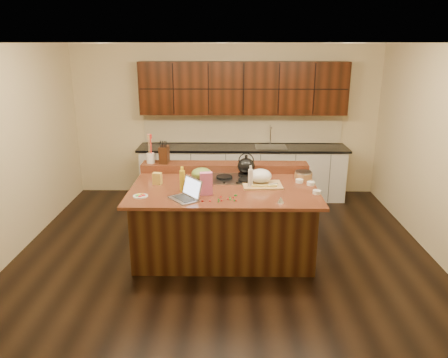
{
  "coord_description": "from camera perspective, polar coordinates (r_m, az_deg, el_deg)",
  "views": [
    {
      "loc": [
        0.09,
        -5.39,
        2.7
      ],
      "look_at": [
        0.0,
        0.05,
        1.0
      ],
      "focal_mm": 35.0,
      "sensor_mm": 36.0,
      "label": 1
    }
  ],
  "objects": [
    {
      "name": "ramekin_c",
      "position": [
        5.9,
        9.83,
        -0.24
      ],
      "size": [
        0.13,
        0.13,
        0.04
      ],
      "primitive_type": "cylinder",
      "rotation": [
        0.0,
        0.0,
        0.37
      ],
      "color": "white",
      "rests_on": "island"
    },
    {
      "name": "wooden_tray",
      "position": [
        5.73,
        4.84,
        0.14
      ],
      "size": [
        0.52,
        0.41,
        0.2
      ],
      "rotation": [
        0.0,
        0.0,
        0.05
      ],
      "color": "tan",
      "rests_on": "island"
    },
    {
      "name": "package_box",
      "position": [
        5.79,
        -8.71,
        0.06
      ],
      "size": [
        0.12,
        0.1,
        0.16
      ],
      "primitive_type": "cube",
      "rotation": [
        0.0,
        0.0,
        -0.2
      ],
      "color": "gold",
      "rests_on": "island"
    },
    {
      "name": "ramekin_b",
      "position": [
        5.82,
        11.26,
        -0.57
      ],
      "size": [
        0.13,
        0.13,
        0.04
      ],
      "primitive_type": "cylinder",
      "rotation": [
        0.0,
        0.0,
        -0.37
      ],
      "color": "white",
      "rests_on": "island"
    },
    {
      "name": "gumdrop_5",
      "position": [
        5.16,
        0.82,
        -2.69
      ],
      "size": [
        0.02,
        0.02,
        0.02
      ],
      "primitive_type": "ellipsoid",
      "color": "#198C26",
      "rests_on": "island"
    },
    {
      "name": "gumdrop_6",
      "position": [
        5.12,
        -1.83,
        -2.88
      ],
      "size": [
        0.02,
        0.02,
        0.02
      ],
      "primitive_type": "ellipsoid",
      "color": "red",
      "rests_on": "island"
    },
    {
      "name": "gumdrop_7",
      "position": [
        5.3,
        1.43,
        -2.15
      ],
      "size": [
        0.02,
        0.02,
        0.02
      ],
      "primitive_type": "ellipsoid",
      "color": "#198C26",
      "rests_on": "island"
    },
    {
      "name": "gumdrop_12",
      "position": [
        5.25,
        -0.42,
        -2.34
      ],
      "size": [
        0.02,
        0.02,
        0.02
      ],
      "primitive_type": "ellipsoid",
      "color": "red",
      "rests_on": "island"
    },
    {
      "name": "gumdrop_3",
      "position": [
        5.1,
        -0.71,
        -2.96
      ],
      "size": [
        0.02,
        0.02,
        0.02
      ],
      "primitive_type": "ellipsoid",
      "color": "#198C26",
      "rests_on": "island"
    },
    {
      "name": "candy_plate",
      "position": [
        5.38,
        -10.86,
        -2.2
      ],
      "size": [
        0.19,
        0.19,
        0.01
      ],
      "primitive_type": "cylinder",
      "rotation": [
        0.0,
        0.0,
        0.06
      ],
      "color": "white",
      "rests_on": "island"
    },
    {
      "name": "gumdrop_11",
      "position": [
        5.16,
        -0.72,
        -2.71
      ],
      "size": [
        0.02,
        0.02,
        0.02
      ],
      "primitive_type": "ellipsoid",
      "color": "#198C26",
      "rests_on": "island"
    },
    {
      "name": "room",
      "position": [
        5.56,
        -0.01,
        3.29
      ],
      "size": [
        5.52,
        5.02,
        2.72
      ],
      "color": "black",
      "rests_on": "ground"
    },
    {
      "name": "gumdrop_9",
      "position": [
        5.3,
        1.6,
        -2.15
      ],
      "size": [
        0.02,
        0.02,
        0.02
      ],
      "primitive_type": "ellipsoid",
      "color": "#198C26",
      "rests_on": "island"
    },
    {
      "name": "gumdrop_0",
      "position": [
        5.12,
        -2.82,
        -2.9
      ],
      "size": [
        0.02,
        0.02,
        0.02
      ],
      "primitive_type": "ellipsoid",
      "color": "red",
      "rests_on": "island"
    },
    {
      "name": "ramekin_a",
      "position": [
        5.5,
        12.02,
        -1.67
      ],
      "size": [
        0.12,
        0.12,
        0.04
      ],
      "primitive_type": "cylinder",
      "rotation": [
        0.0,
        0.0,
        0.26
      ],
      "color": "white",
      "rests_on": "island"
    },
    {
      "name": "knife_block",
      "position": [
        6.35,
        -7.82,
        3.18
      ],
      "size": [
        0.13,
        0.21,
        0.25
      ],
      "primitive_type": "cube",
      "rotation": [
        0.0,
        0.0,
        -0.05
      ],
      "color": "black",
      "rests_on": "back_ledge"
    },
    {
      "name": "gumdrop_10",
      "position": [
        5.14,
        1.57,
        -2.8
      ],
      "size": [
        0.02,
        0.02,
        0.02
      ],
      "primitive_type": "ellipsoid",
      "color": "red",
      "rests_on": "island"
    },
    {
      "name": "kettle",
      "position": [
        6.04,
        2.9,
        1.73
      ],
      "size": [
        0.26,
        0.26,
        0.22
      ],
      "primitive_type": "ellipsoid",
      "rotation": [
        0.0,
        0.0,
        0.07
      ],
      "color": "black",
      "rests_on": "cooktop"
    },
    {
      "name": "oil_bottle",
      "position": [
        5.45,
        -5.46,
        -0.28
      ],
      "size": [
        0.07,
        0.07,
        0.27
      ],
      "primitive_type": "cylinder",
      "rotation": [
        0.0,
        0.0,
        0.07
      ],
      "color": "gold",
      "rests_on": "island"
    },
    {
      "name": "back_ledge",
      "position": [
        6.33,
        0.09,
        1.58
      ],
      "size": [
        2.4,
        0.3,
        0.12
      ],
      "primitive_type": "cube",
      "color": "black",
      "rests_on": "island"
    },
    {
      "name": "cooktop",
      "position": [
        5.96,
        0.04,
        0.12
      ],
      "size": [
        0.92,
        0.52,
        0.05
      ],
      "color": "gray",
      "rests_on": "island"
    },
    {
      "name": "gumdrop_1",
      "position": [
        5.23,
        0.77,
        -2.43
      ],
      "size": [
        0.02,
        0.02,
        0.02
      ],
      "primitive_type": "ellipsoid",
      "color": "#198C26",
      "rests_on": "island"
    },
    {
      "name": "green_bowl",
      "position": [
        5.81,
        -2.94,
        0.73
      ],
      "size": [
        0.34,
        0.34,
        0.15
      ],
      "primitive_type": "ellipsoid",
      "rotation": [
        0.0,
        0.0,
        -0.32
      ],
      "color": "olive",
      "rests_on": "cooktop"
    },
    {
      "name": "gumdrop_4",
      "position": [
        5.13,
        -0.31,
        -2.83
      ],
      "size": [
        0.02,
        0.02,
        0.02
      ],
      "primitive_type": "ellipsoid",
      "color": "red",
      "rests_on": "island"
    },
    {
      "name": "island",
      "position": [
        5.83,
        -0.01,
        -5.18
      ],
      "size": [
        2.4,
        1.6,
        0.92
      ],
      "color": "black",
      "rests_on": "ground"
    },
    {
      "name": "gumdrop_13",
      "position": [
        5.14,
        1.39,
        -2.8
      ],
      "size": [
        0.02,
        0.02,
        0.02
      ],
      "primitive_type": "ellipsoid",
      "color": "#198C26",
      "rests_on": "island"
    },
    {
      "name": "back_counter",
      "position": [
        7.81,
        2.46,
        4.63
      ],
      "size": [
        3.7,
        0.66,
        2.4
      ],
      "color": "silver",
      "rests_on": "ground"
    },
    {
      "name": "utensil_crock",
      "position": [
        6.4,
        -9.55,
        2.72
      ],
      "size": [
        0.13,
        0.13,
        0.14
      ],
      "primitive_type": "cylinder",
      "rotation": [
        0.0,
        0.0,
        0.13
      ],
      "color": "white",
      "rests_on": "back_ledge"
    },
    {
      "name": "strainer_bowl",
      "position": [
        6.05,
        10.33,
        0.4
      ],
      "size": [
        0.25,
        0.25,
        0.09
      ],
      "primitive_type": "cylinder",
      "rotation": [
        0.0,
        0.0,
        0.06
      ],
      "color": "#996B3F",
      "rests_on": "island"
    },
    {
      "name": "gumdrop_2",
      "position": [
        5.18,
        0.52,
        -2.61
      ],
      "size": [
        0.02,
        0.02,
        0.02
      ],
      "primitive_type": "ellipsoid",
      "color": "red",
      "rests_on": "island"
    },
    {
      "name": "laptop",
      "position": [
        5.21,
        -4.77,
        -1.91
      ],
      "size": [
        0.44,
        0.45,
        0.25
      ],
      "rotation": [
        0.0,
        0.0,
        -0.92
      ],
      "color": "#B7B7BC",
      "rests_on": "island"
    },
    {
      "name": "pink_bag",
      "position": [
        5.31,
        -2.34,
        -0.61
      ],
      "size": [
        0.16,
        0.1,
        0.28
      ],
      "primitive_type": "cube",
      "rotation": [
        0.0,
        0.0,
        0.11
      ],
      "color": "pink",
      "rests_on": "island"
    },
    {
      "name": "kitchen_timer",
      "position": [
        5.12,
        7.41,
        -2.71
      ],
      "size": [
        0.09,
        0.09,
        0.07
      ],
      "primitive_type": "cone",
      "rotation": [
        0.0,
        0.0,
        -0.11
      ],
      "color": "silver",
      "rests_on": "island"
    },
    {
      "name": "gumdrop_8",
      "position": [
        5.23,
        1.24,
        -2.41
      ],
      "size": [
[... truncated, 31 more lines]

